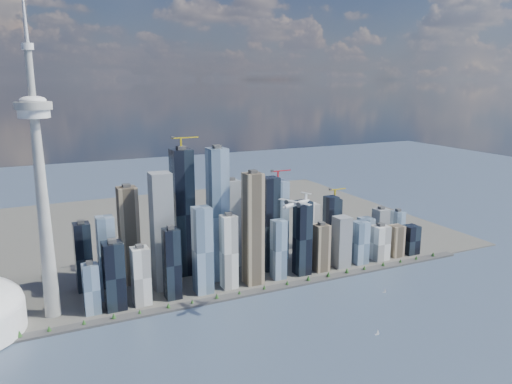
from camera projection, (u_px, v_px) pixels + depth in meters
name	position (u px, v px, depth m)	size (l,w,h in m)	color
ground	(298.00, 366.00, 701.06)	(4000.00, 4000.00, 0.00)	#374960
seawall	(230.00, 297.00, 921.03)	(1100.00, 22.00, 4.00)	#383838
land	(165.00, 232.00, 1317.88)	(1400.00, 900.00, 3.00)	#4C4C47
shoreline_trees	(230.00, 294.00, 919.54)	(960.53, 7.20, 8.80)	#3F2D1E
skyscraper_cluster	(240.00, 235.00, 1003.37)	(736.00, 142.00, 284.48)	black
needle_tower	(40.00, 181.00, 797.24)	(56.00, 56.00, 550.50)	#969691
airplane	(296.00, 203.00, 804.21)	(67.36, 60.40, 17.14)	silver
sailboat_west	(378.00, 333.00, 787.85)	(7.39, 3.25, 10.22)	silver
sailboat_east	(385.00, 291.00, 944.36)	(6.75, 3.39, 9.40)	silver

